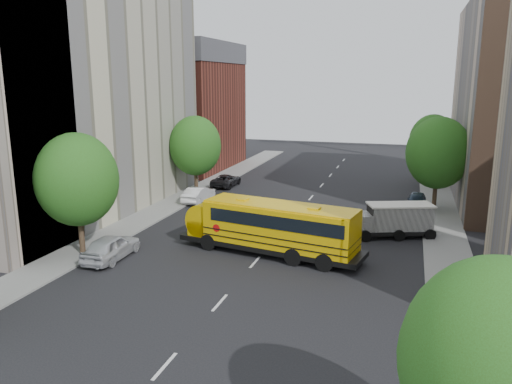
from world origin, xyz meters
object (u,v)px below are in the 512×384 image
at_px(parked_car_0, 111,247).
at_px(school_bus, 268,225).
at_px(street_tree_5, 433,141).
at_px(street_tree_3, 497,365).
at_px(street_tree_2, 195,146).
at_px(parked_car_4, 417,200).
at_px(parked_car_2, 226,180).
at_px(parked_car_1, 198,194).
at_px(street_tree_1, 77,180).
at_px(safari_truck, 394,220).
at_px(street_tree_4, 438,153).

bearing_deg(parked_car_0, school_bus, -157.69).
bearing_deg(street_tree_5, street_tree_3, -90.00).
xyz_separation_m(street_tree_2, parked_car_4, (20.60, 1.15, -4.17)).
bearing_deg(street_tree_5, parked_car_2, -160.19).
relative_size(street_tree_2, street_tree_5, 1.03).
distance_m(street_tree_3, parked_car_1, 36.03).
xyz_separation_m(street_tree_1, parked_car_2, (1.40, 22.58, -4.31)).
bearing_deg(parked_car_2, parked_car_1, 90.21).
xyz_separation_m(school_bus, parked_car_0, (-9.14, -3.93, -1.13)).
bearing_deg(safari_truck, parked_car_4, 59.85).
xyz_separation_m(street_tree_1, safari_truck, (18.94, 9.84, -3.67)).
xyz_separation_m(safari_truck, parked_car_4, (1.66, 9.32, -0.62)).
relative_size(street_tree_2, street_tree_3, 1.08).
height_order(safari_truck, parked_car_4, safari_truck).
height_order(school_bus, parked_car_0, school_bus).
relative_size(street_tree_3, parked_car_2, 1.54).
relative_size(street_tree_3, parked_car_4, 1.83).
height_order(street_tree_2, street_tree_5, street_tree_2).
bearing_deg(safari_truck, street_tree_2, 136.65).
relative_size(street_tree_2, parked_car_4, 1.99).
bearing_deg(street_tree_2, parked_car_4, 3.21).
distance_m(street_tree_5, parked_car_2, 22.27).
bearing_deg(parked_car_0, street_tree_1, -3.88).
relative_size(safari_truck, parked_car_4, 1.54).
xyz_separation_m(street_tree_3, parked_car_2, (-20.60, 36.58, -3.81)).
bearing_deg(street_tree_3, street_tree_5, 90.00).
distance_m(street_tree_5, parked_car_0, 36.25).
relative_size(street_tree_4, parked_car_1, 1.85).
xyz_separation_m(street_tree_3, safari_truck, (-3.06, 23.84, -3.17)).
distance_m(street_tree_1, school_bus, 12.34).
xyz_separation_m(school_bus, parked_car_2, (-9.94, 18.77, -1.29)).
distance_m(school_bus, safari_truck, 9.72).
xyz_separation_m(safari_truck, parked_car_1, (-17.54, 5.48, -0.56)).
height_order(safari_truck, parked_car_2, safari_truck).
relative_size(street_tree_4, parked_car_4, 2.09).
height_order(street_tree_1, street_tree_4, street_tree_4).
bearing_deg(parked_car_1, parked_car_2, -88.82).
bearing_deg(school_bus, street_tree_4, 63.59).
distance_m(street_tree_3, street_tree_4, 32.01).
bearing_deg(street_tree_5, street_tree_4, -90.00).
bearing_deg(parked_car_2, street_tree_3, 119.60).
distance_m(street_tree_4, parked_car_1, 21.22).
bearing_deg(street_tree_4, street_tree_1, -140.71).
relative_size(street_tree_1, safari_truck, 1.32).
bearing_deg(parked_car_1, safari_truck, 163.82).
distance_m(street_tree_1, safari_truck, 21.65).
xyz_separation_m(parked_car_0, parked_car_1, (-0.80, 15.43, -0.08)).
height_order(street_tree_3, parked_car_4, street_tree_3).
bearing_deg(parked_car_2, safari_truck, 144.22).
bearing_deg(street_tree_4, street_tree_5, 90.00).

